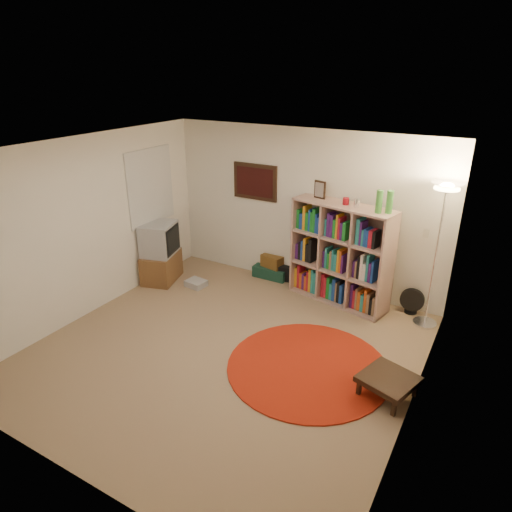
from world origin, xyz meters
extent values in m
cube|color=#8F7254|center=(0.00, 0.00, -0.01)|extent=(4.50, 4.50, 0.02)
cube|color=white|center=(0.00, 0.00, 2.51)|extent=(4.50, 4.50, 0.02)
cube|color=white|center=(0.00, 2.26, 1.25)|extent=(4.50, 0.02, 2.50)
cube|color=white|center=(0.00, -2.26, 1.25)|extent=(4.50, 0.02, 2.50)
cube|color=white|center=(-2.26, 0.00, 1.25)|extent=(0.02, 4.50, 2.50)
cube|color=white|center=(2.26, 0.00, 1.25)|extent=(0.02, 4.50, 2.50)
cube|color=black|center=(-0.85, 2.23, 1.60)|extent=(0.78, 0.04, 0.58)
cube|color=#3B0D0B|center=(-0.85, 2.21, 1.60)|extent=(0.66, 0.01, 0.46)
cube|color=white|center=(-2.23, 1.30, 1.55)|extent=(0.03, 1.00, 1.20)
cube|color=beige|center=(1.85, 2.24, 1.20)|extent=(0.08, 0.01, 0.12)
cube|color=tan|center=(0.75, 1.96, 0.02)|extent=(1.59, 0.75, 0.03)
cube|color=tan|center=(0.75, 1.96, 1.51)|extent=(1.59, 0.75, 0.03)
cube|color=tan|center=(0.02, 2.12, 0.76)|extent=(0.12, 0.43, 1.53)
cube|color=tan|center=(1.48, 1.80, 0.76)|extent=(0.12, 0.43, 1.53)
cube|color=tan|center=(0.79, 2.16, 0.76)|extent=(1.50, 0.34, 1.53)
cube|color=tan|center=(0.50, 2.02, 0.76)|extent=(0.12, 0.41, 1.46)
cube|color=tan|center=(1.00, 1.91, 0.76)|extent=(0.12, 0.41, 1.46)
cube|color=tan|center=(0.75, 1.96, 0.51)|extent=(1.52, 0.71, 0.03)
cube|color=tan|center=(0.75, 1.96, 1.02)|extent=(1.52, 0.71, 0.03)
cube|color=orange|center=(0.05, 2.07, 0.20)|extent=(0.08, 0.18, 0.33)
cube|color=#B01929|center=(0.10, 2.06, 0.23)|extent=(0.08, 0.18, 0.39)
cube|color=#C95119|center=(0.14, 2.05, 0.17)|extent=(0.08, 0.18, 0.27)
cube|color=#431964|center=(0.19, 2.04, 0.17)|extent=(0.08, 0.18, 0.26)
cube|color=#C95119|center=(0.23, 2.03, 0.16)|extent=(0.07, 0.18, 0.24)
cube|color=#B01929|center=(0.27, 2.02, 0.20)|extent=(0.07, 0.18, 0.32)
cube|color=orange|center=(0.31, 2.01, 0.23)|extent=(0.08, 0.18, 0.38)
cube|color=teal|center=(0.36, 2.00, 0.23)|extent=(0.08, 0.18, 0.39)
cube|color=teal|center=(0.41, 1.99, 0.22)|extent=(0.08, 0.18, 0.36)
cube|color=#431964|center=(0.05, 2.07, 0.65)|extent=(0.08, 0.18, 0.25)
cube|color=black|center=(0.10, 2.06, 0.67)|extent=(0.08, 0.18, 0.27)
cube|color=#194097|center=(0.14, 2.05, 0.69)|extent=(0.07, 0.18, 0.32)
cube|color=orange|center=(0.19, 2.04, 0.71)|extent=(0.08, 0.18, 0.37)
cube|color=black|center=(0.24, 2.03, 0.67)|extent=(0.08, 0.18, 0.28)
cube|color=black|center=(0.29, 2.02, 0.72)|extent=(0.09, 0.18, 0.38)
cube|color=#197D27|center=(0.05, 2.07, 1.18)|extent=(0.08, 0.18, 0.30)
cube|color=#194097|center=(0.10, 2.06, 1.15)|extent=(0.09, 0.18, 0.25)
cube|color=orange|center=(0.16, 2.04, 1.21)|extent=(0.08, 0.18, 0.38)
cube|color=#197D27|center=(0.21, 2.03, 1.17)|extent=(0.09, 0.18, 0.29)
cube|color=#194097|center=(0.25, 2.02, 1.20)|extent=(0.07, 0.18, 0.35)
cube|color=#197D27|center=(0.29, 2.02, 1.18)|extent=(0.07, 0.18, 0.31)
cube|color=#197D27|center=(0.33, 2.01, 1.21)|extent=(0.09, 0.18, 0.37)
cube|color=#194097|center=(0.37, 2.00, 1.17)|extent=(0.06, 0.18, 0.30)
cube|color=#194097|center=(0.41, 1.99, 1.15)|extent=(0.08, 0.18, 0.26)
cube|color=#B01929|center=(0.55, 1.96, 0.22)|extent=(0.08, 0.18, 0.37)
cube|color=#B01929|center=(0.59, 1.95, 0.21)|extent=(0.08, 0.18, 0.34)
cube|color=#197D27|center=(0.64, 1.94, 0.21)|extent=(0.09, 0.18, 0.35)
cube|color=teal|center=(0.69, 1.93, 0.17)|extent=(0.08, 0.18, 0.26)
cube|color=#194097|center=(0.74, 1.92, 0.21)|extent=(0.08, 0.18, 0.35)
cube|color=#8A6A4B|center=(0.78, 1.91, 0.19)|extent=(0.06, 0.18, 0.31)
cube|color=black|center=(0.82, 1.90, 0.21)|extent=(0.07, 0.18, 0.35)
cube|color=#194097|center=(0.87, 1.89, 0.19)|extent=(0.08, 0.18, 0.30)
cube|color=#431964|center=(0.54, 1.96, 0.66)|extent=(0.07, 0.18, 0.26)
cube|color=teal|center=(0.58, 1.95, 0.69)|extent=(0.07, 0.18, 0.32)
cube|color=#197D27|center=(0.62, 1.95, 0.65)|extent=(0.07, 0.18, 0.25)
cube|color=#8A6A4B|center=(0.65, 1.94, 0.68)|extent=(0.07, 0.18, 0.29)
cube|color=teal|center=(0.69, 1.93, 0.69)|extent=(0.06, 0.18, 0.32)
cube|color=teal|center=(0.73, 1.92, 0.66)|extent=(0.09, 0.18, 0.26)
cube|color=orange|center=(0.78, 1.91, 0.70)|extent=(0.07, 0.18, 0.34)
cube|color=#C95119|center=(0.81, 1.90, 0.70)|extent=(0.07, 0.18, 0.34)
cube|color=#431964|center=(0.85, 1.89, 0.67)|extent=(0.07, 0.18, 0.28)
cube|color=teal|center=(0.54, 1.96, 1.16)|extent=(0.07, 0.18, 0.26)
cube|color=#431964|center=(0.58, 1.95, 1.20)|extent=(0.08, 0.18, 0.36)
cube|color=#431964|center=(0.63, 1.94, 1.20)|extent=(0.09, 0.18, 0.34)
cube|color=#197D27|center=(0.68, 1.93, 1.17)|extent=(0.08, 0.18, 0.29)
cube|color=orange|center=(0.72, 1.92, 1.21)|extent=(0.07, 0.18, 0.37)
cube|color=#B01929|center=(0.75, 1.92, 1.19)|extent=(0.07, 0.18, 0.33)
cube|color=#431964|center=(0.79, 1.91, 1.16)|extent=(0.07, 0.18, 0.26)
cube|color=#197D27|center=(0.84, 1.90, 1.17)|extent=(0.08, 0.18, 0.28)
cube|color=#431964|center=(1.04, 1.85, 0.22)|extent=(0.08, 0.18, 0.37)
cube|color=#B01929|center=(1.08, 1.84, 0.18)|extent=(0.07, 0.18, 0.29)
cube|color=#8A6A4B|center=(1.12, 1.84, 0.20)|extent=(0.07, 0.18, 0.33)
cube|color=#C95119|center=(1.16, 1.83, 0.19)|extent=(0.08, 0.18, 0.30)
cube|color=teal|center=(1.21, 1.82, 0.17)|extent=(0.08, 0.18, 0.26)
cube|color=#C95119|center=(1.26, 1.81, 0.22)|extent=(0.08, 0.18, 0.36)
cube|color=#8A6A4B|center=(1.30, 1.80, 0.19)|extent=(0.08, 0.18, 0.31)
cube|color=black|center=(1.35, 1.79, 0.16)|extent=(0.08, 0.18, 0.24)
cube|color=#8A6A4B|center=(1.39, 1.78, 0.18)|extent=(0.07, 0.18, 0.28)
cube|color=#431964|center=(1.04, 1.85, 0.66)|extent=(0.07, 0.18, 0.25)
cube|color=#8A6A4B|center=(1.07, 1.85, 0.66)|extent=(0.06, 0.18, 0.25)
cube|color=black|center=(1.11, 1.84, 0.71)|extent=(0.07, 0.18, 0.35)
cube|color=silver|center=(1.15, 1.83, 0.72)|extent=(0.08, 0.18, 0.38)
cube|color=silver|center=(1.20, 1.82, 0.66)|extent=(0.08, 0.18, 0.25)
cube|color=teal|center=(1.24, 1.81, 0.73)|extent=(0.07, 0.18, 0.39)
cube|color=#431964|center=(1.28, 1.80, 0.67)|extent=(0.07, 0.18, 0.28)
cube|color=#194097|center=(1.32, 1.79, 0.69)|extent=(0.07, 0.18, 0.32)
cube|color=teal|center=(1.05, 1.85, 1.21)|extent=(0.09, 0.18, 0.38)
cube|color=#431964|center=(1.09, 1.84, 1.20)|extent=(0.07, 0.18, 0.35)
cube|color=teal|center=(1.13, 1.84, 1.15)|extent=(0.06, 0.18, 0.24)
cube|color=#194097|center=(1.16, 1.83, 1.16)|extent=(0.07, 0.18, 0.26)
cube|color=#194097|center=(1.19, 1.82, 1.15)|extent=(0.07, 0.18, 0.25)
cube|color=#B01929|center=(1.24, 1.81, 1.15)|extent=(0.09, 0.18, 0.26)
cube|color=black|center=(1.29, 1.80, 1.15)|extent=(0.08, 0.18, 0.26)
cube|color=black|center=(0.33, 2.07, 1.66)|extent=(0.19, 0.06, 0.26)
cube|color=gray|center=(0.32, 2.06, 1.66)|extent=(0.14, 0.04, 0.21)
cylinder|color=#A30F1A|center=(0.77, 1.96, 1.58)|extent=(0.10, 0.10, 0.10)
cylinder|color=white|center=(0.94, 1.92, 1.59)|extent=(0.09, 0.09, 0.12)
cylinder|color=green|center=(1.27, 1.80, 1.68)|extent=(0.10, 0.10, 0.31)
cylinder|color=green|center=(1.40, 1.86, 1.68)|extent=(0.10, 0.10, 0.31)
cylinder|color=white|center=(2.06, 1.92, 0.02)|extent=(0.39, 0.39, 0.03)
cylinder|color=white|center=(2.06, 1.92, 0.96)|extent=(0.03, 0.03, 1.86)
cone|color=white|center=(2.06, 1.92, 1.93)|extent=(0.46, 0.46, 0.15)
cylinder|color=#FFD88C|center=(2.06, 1.92, 1.93)|extent=(0.37, 0.37, 0.02)
cylinder|color=black|center=(1.81, 2.15, 0.01)|extent=(0.19, 0.19, 0.03)
cylinder|color=black|center=(1.81, 2.15, 0.10)|extent=(0.04, 0.04, 0.14)
cylinder|color=black|center=(1.82, 2.13, 0.22)|extent=(0.34, 0.10, 0.34)
cube|color=brown|center=(-2.05, 1.19, 0.24)|extent=(0.65, 0.79, 0.47)
cube|color=#A8A7AC|center=(-2.05, 1.19, 0.74)|extent=(0.62, 0.68, 0.52)
cube|color=black|center=(-1.82, 1.26, 0.74)|extent=(0.15, 0.48, 0.44)
cube|color=black|center=(-1.82, 1.26, 0.74)|extent=(0.13, 0.42, 0.38)
cube|color=#A8A7AC|center=(-1.41, 1.28, 0.05)|extent=(0.33, 0.29, 0.10)
cube|color=#13362A|center=(-0.52, 2.24, 0.09)|extent=(0.59, 0.38, 0.19)
cube|color=brown|center=(-0.50, 2.23, 0.29)|extent=(0.41, 0.33, 0.21)
cube|color=black|center=(-0.26, 2.28, 0.13)|extent=(0.43, 0.39, 0.26)
cylinder|color=white|center=(0.16, 2.22, 0.12)|extent=(0.12, 0.12, 0.23)
cylinder|color=maroon|center=(1.05, 0.19, 0.01)|extent=(1.93, 1.93, 0.02)
cube|color=black|center=(1.99, 0.16, 0.22)|extent=(0.67, 0.67, 0.06)
cube|color=black|center=(1.73, 0.02, 0.10)|extent=(0.05, 0.05, 0.19)
cube|color=black|center=(2.14, -0.11, 0.10)|extent=(0.05, 0.05, 0.19)
cube|color=black|center=(1.85, 0.43, 0.10)|extent=(0.05, 0.05, 0.19)
cube|color=black|center=(2.26, 0.31, 0.10)|extent=(0.05, 0.05, 0.19)
camera|label=1|loc=(2.75, -4.02, 3.34)|focal=32.00mm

